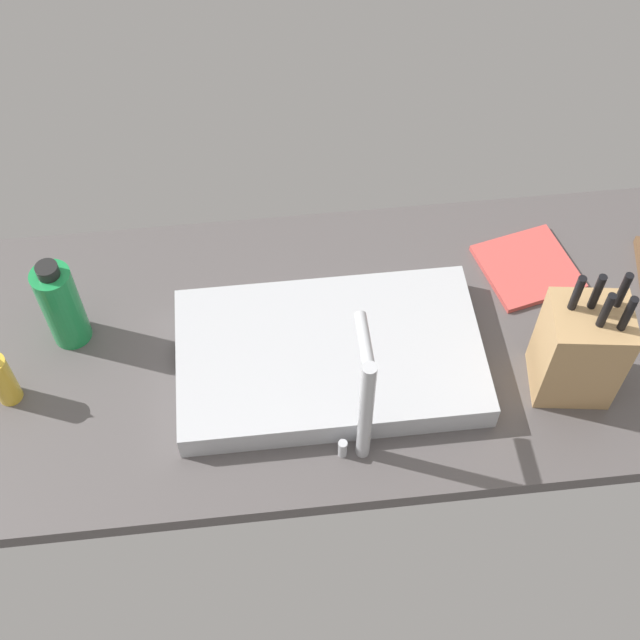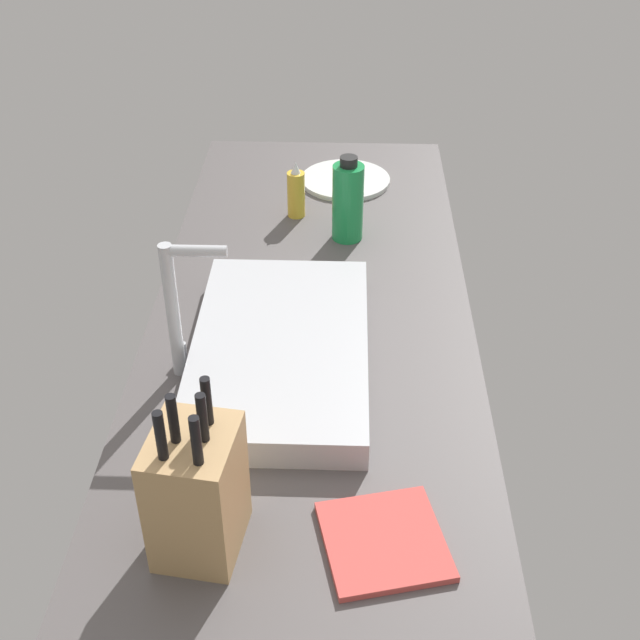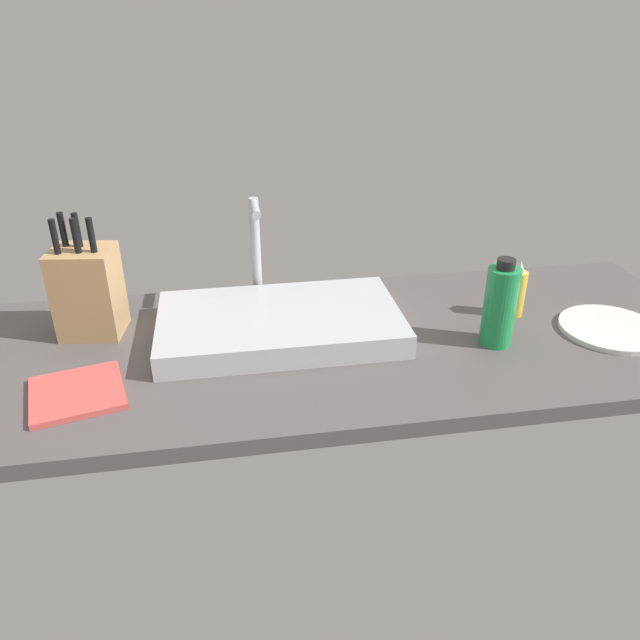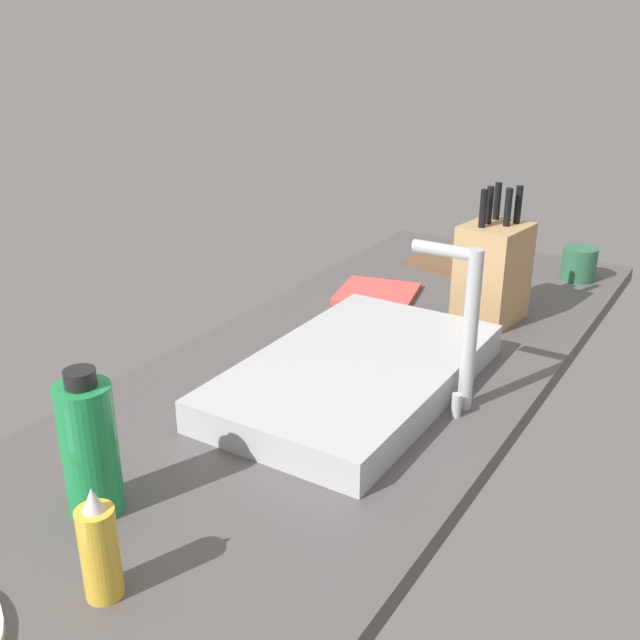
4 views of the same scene
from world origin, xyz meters
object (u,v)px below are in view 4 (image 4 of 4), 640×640
object	(u,v)px
dish_towel	(377,293)
sink_basin	(356,374)
coffee_mug	(579,264)
soap_bottle	(99,549)
faucet	(464,319)
knife_block	(493,271)
cutting_board	(461,259)
water_bottle	(90,447)

from	to	relation	value
dish_towel	sink_basin	bearing A→B (deg)	23.44
coffee_mug	sink_basin	bearing A→B (deg)	-12.82
coffee_mug	soap_bottle	bearing A→B (deg)	-7.27
faucet	knife_block	bearing A→B (deg)	-166.93
cutting_board	water_bottle	bearing A→B (deg)	-0.29
soap_bottle	water_bottle	bearing A→B (deg)	-129.63
faucet	knife_block	distance (cm)	40.44
soap_bottle	faucet	bearing A→B (deg)	164.57
sink_basin	soap_bottle	distance (cm)	57.96
faucet	knife_block	size ratio (longest dim) A/B	0.96
sink_basin	dish_towel	size ratio (longest dim) A/B	3.17
sink_basin	faucet	size ratio (longest dim) A/B	2.03
coffee_mug	faucet	bearing A→B (deg)	-0.32
dish_towel	coffee_mug	bearing A→B (deg)	135.06
faucet	coffee_mug	xyz separation A→B (cm)	(-74.67, 0.41, -11.54)
faucet	water_bottle	bearing A→B (deg)	-30.02
water_bottle	faucet	bearing A→B (deg)	149.98
dish_towel	soap_bottle	bearing A→B (deg)	10.59
faucet	coffee_mug	distance (cm)	75.56
sink_basin	knife_block	xyz separation A→B (cm)	(-42.55, 8.29, 7.80)
cutting_board	coffee_mug	distance (cm)	29.50
cutting_board	soap_bottle	xyz separation A→B (cm)	(133.31, 11.88, 5.26)
faucet	cutting_board	distance (cm)	78.91
cutting_board	faucet	bearing A→B (deg)	21.80
cutting_board	soap_bottle	size ratio (longest dim) A/B	1.72
faucet	coffee_mug	bearing A→B (deg)	179.68
sink_basin	faucet	bearing A→B (deg)	101.24
soap_bottle	coffee_mug	size ratio (longest dim) A/B	1.73
soap_bottle	dish_towel	bearing A→B (deg)	-169.41
faucet	dish_towel	world-z (taller)	faucet
cutting_board	soap_bottle	world-z (taller)	soap_bottle
dish_towel	coffee_mug	xyz separation A→B (cm)	(-36.09, 36.02, 3.40)
faucet	water_bottle	distance (cm)	59.16
faucet	dish_towel	distance (cm)	54.59
knife_block	water_bottle	size ratio (longest dim) A/B	1.39
faucet	dish_towel	bearing A→B (deg)	-137.31
sink_basin	soap_bottle	world-z (taller)	soap_bottle
cutting_board	water_bottle	xyz separation A→B (cm)	(122.95, -0.63, 8.52)
sink_basin	knife_block	bearing A→B (deg)	168.97
cutting_board	coffee_mug	world-z (taller)	coffee_mug
faucet	water_bottle	world-z (taller)	faucet
sink_basin	dish_towel	bearing A→B (deg)	-156.56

